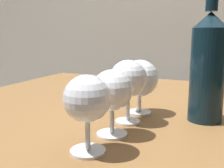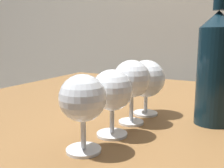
# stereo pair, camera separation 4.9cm
# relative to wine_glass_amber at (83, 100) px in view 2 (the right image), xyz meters

# --- Properties ---
(dining_table) EXTENTS (1.19, 0.93, 0.73)m
(dining_table) POSITION_rel_wine_glass_amber_xyz_m (0.02, 0.34, -0.18)
(dining_table) COLOR brown
(dining_table) RESTS_ON ground_plane
(wine_glass_amber) EXTENTS (0.08, 0.08, 0.13)m
(wine_glass_amber) POSITION_rel_wine_glass_amber_xyz_m (0.00, 0.00, 0.00)
(wine_glass_amber) COLOR white
(wine_glass_amber) RESTS_ON dining_table
(wine_glass_empty) EXTENTS (0.08, 0.08, 0.13)m
(wine_glass_empty) POSITION_rel_wine_glass_amber_xyz_m (0.01, 0.09, -0.00)
(wine_glass_empty) COLOR white
(wine_glass_empty) RESTS_ON dining_table
(wine_glass_port) EXTENTS (0.08, 0.08, 0.14)m
(wine_glass_port) POSITION_rel_wine_glass_amber_xyz_m (0.01, 0.17, 0.01)
(wine_glass_port) COLOR white
(wine_glass_port) RESTS_ON dining_table
(wine_glass_merlot) EXTENTS (0.09, 0.09, 0.14)m
(wine_glass_merlot) POSITION_rel_wine_glass_amber_xyz_m (0.01, 0.25, -0.00)
(wine_glass_merlot) COLOR white
(wine_glass_merlot) RESTS_ON dining_table
(wine_bottle) EXTENTS (0.08, 0.08, 0.32)m
(wine_bottle) POSITION_rel_wine_glass_amber_xyz_m (0.17, 0.25, 0.04)
(wine_bottle) COLOR #0F232D
(wine_bottle) RESTS_ON dining_table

